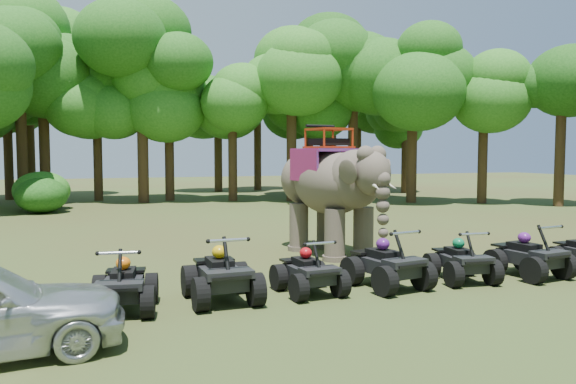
# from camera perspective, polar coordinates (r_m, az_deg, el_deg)

# --- Properties ---
(ground) EXTENTS (110.00, 110.00, 0.00)m
(ground) POSITION_cam_1_polar(r_m,az_deg,el_deg) (13.01, 1.80, -8.72)
(ground) COLOR #47381E
(ground) RESTS_ON ground
(elephant) EXTENTS (2.68, 4.62, 3.65)m
(elephant) POSITION_cam_1_polar(r_m,az_deg,el_deg) (15.88, 4.31, 0.23)
(elephant) COLOR brown
(elephant) RESTS_ON ground
(atv_0) EXTENTS (1.44, 1.79, 1.20)m
(atv_0) POSITION_cam_1_polar(r_m,az_deg,el_deg) (10.67, -16.46, -8.43)
(atv_0) COLOR black
(atv_0) RESTS_ON ground
(atv_1) EXTENTS (1.31, 1.78, 1.31)m
(atv_1) POSITION_cam_1_polar(r_m,az_deg,el_deg) (11.00, -6.79, -7.61)
(atv_1) COLOR black
(atv_1) RESTS_ON ground
(atv_2) EXTENTS (1.24, 1.62, 1.14)m
(atv_2) POSITION_cam_1_polar(r_m,az_deg,el_deg) (11.51, 2.11, -7.49)
(atv_2) COLOR black
(atv_2) RESTS_ON ground
(atv_3) EXTENTS (1.53, 1.92, 1.29)m
(atv_3) POSITION_cam_1_polar(r_m,az_deg,el_deg) (12.18, 10.05, -6.58)
(atv_3) COLOR black
(atv_3) RESTS_ON ground
(atv_4) EXTENTS (1.34, 1.71, 1.17)m
(atv_4) POSITION_cam_1_polar(r_m,az_deg,el_deg) (13.19, 17.20, -6.14)
(atv_4) COLOR black
(atv_4) RESTS_ON ground
(atv_5) EXTENTS (1.43, 1.83, 1.26)m
(atv_5) POSITION_cam_1_polar(r_m,az_deg,el_deg) (14.17, 23.30, -5.42)
(atv_5) COLOR black
(atv_5) RESTS_ON ground
(tree_0) EXTENTS (5.80, 5.80, 8.28)m
(tree_0) POSITION_cam_1_polar(r_m,az_deg,el_deg) (34.44, -11.99, 6.03)
(tree_0) COLOR #195114
(tree_0) RESTS_ON ground
(tree_1) EXTENTS (5.28, 5.28, 7.54)m
(tree_1) POSITION_cam_1_polar(r_m,az_deg,el_deg) (33.55, -5.66, 5.52)
(tree_1) COLOR #195114
(tree_1) RESTS_ON ground
(tree_2) EXTENTS (6.77, 6.77, 9.67)m
(tree_2) POSITION_cam_1_polar(r_m,az_deg,el_deg) (33.38, 0.36, 7.38)
(tree_2) COLOR #195114
(tree_2) RESTS_ON ground
(tree_3) EXTENTS (6.78, 6.78, 9.69)m
(tree_3) POSITION_cam_1_polar(r_m,az_deg,el_deg) (34.70, 6.61, 7.24)
(tree_3) COLOR #195114
(tree_3) RESTS_ON ground
(tree_4) EXTENTS (6.47, 6.47, 9.24)m
(tree_4) POSITION_cam_1_polar(r_m,az_deg,el_deg) (33.14, 12.52, 6.94)
(tree_4) COLOR #195114
(tree_4) RESTS_ON ground
(tree_5) EXTENTS (5.42, 5.42, 7.74)m
(tree_5) POSITION_cam_1_polar(r_m,az_deg,el_deg) (33.73, 19.21, 5.48)
(tree_5) COLOR #195114
(tree_5) RESTS_ON ground
(tree_6) EXTENTS (5.29, 5.29, 7.55)m
(tree_6) POSITION_cam_1_polar(r_m,az_deg,el_deg) (33.35, 25.95, 5.16)
(tree_6) COLOR #195114
(tree_6) RESTS_ON ground
(tree_32) EXTENTS (6.53, 6.53, 9.33)m
(tree_32) POSITION_cam_1_polar(r_m,az_deg,el_deg) (34.89, -25.49, 6.57)
(tree_32) COLOR #195114
(tree_32) RESTS_ON ground
(tree_33) EXTENTS (5.12, 5.12, 7.31)m
(tree_33) POSITION_cam_1_polar(r_m,az_deg,el_deg) (35.47, -18.79, 5.07)
(tree_33) COLOR #195114
(tree_33) RESTS_ON ground
(tree_34) EXTENTS (4.91, 4.91, 7.01)m
(tree_34) POSITION_cam_1_polar(r_m,az_deg,el_deg) (41.00, 11.82, 4.81)
(tree_34) COLOR #195114
(tree_34) RESTS_ON ground
(tree_36) EXTENTS (6.56, 6.56, 9.38)m
(tree_36) POSITION_cam_1_polar(r_m,az_deg,el_deg) (41.72, -7.13, 6.47)
(tree_36) COLOR #195114
(tree_36) RESTS_ON ground
(tree_37) EXTENTS (7.14, 7.14, 10.20)m
(tree_37) POSITION_cam_1_polar(r_m,az_deg,el_deg) (36.48, 4.46, 7.49)
(tree_37) COLOR #195114
(tree_37) RESTS_ON ground
(tree_38) EXTENTS (7.12, 7.12, 10.18)m
(tree_38) POSITION_cam_1_polar(r_m,az_deg,el_deg) (43.86, 7.08, 6.87)
(tree_38) COLOR #195114
(tree_38) RESTS_ON ground
(tree_40) EXTENTS (5.44, 5.44, 7.77)m
(tree_40) POSITION_cam_1_polar(r_m,az_deg,el_deg) (38.23, -26.59, 5.11)
(tree_40) COLOR #195114
(tree_40) RESTS_ON ground
(tree_41) EXTENTS (6.77, 6.77, 9.67)m
(tree_41) POSITION_cam_1_polar(r_m,az_deg,el_deg) (35.35, -23.58, 6.86)
(tree_41) COLOR #195114
(tree_41) RESTS_ON ground
(tree_42) EXTENTS (5.21, 5.21, 7.44)m
(tree_42) POSITION_cam_1_polar(r_m,az_deg,el_deg) (37.84, 2.18, 5.29)
(tree_42) COLOR #195114
(tree_42) RESTS_ON ground
(tree_43) EXTENTS (5.94, 5.94, 8.49)m
(tree_43) POSITION_cam_1_polar(r_m,az_deg,el_deg) (43.05, -3.11, 5.83)
(tree_43) COLOR #195114
(tree_43) RESTS_ON ground
(tree_44) EXTENTS (7.45, 7.45, 10.64)m
(tree_44) POSITION_cam_1_polar(r_m,az_deg,el_deg) (33.44, -14.60, 8.08)
(tree_44) COLOR #195114
(tree_44) RESTS_ON ground
(tree_45) EXTENTS (5.20, 5.20, 7.42)m
(tree_45) POSITION_cam_1_polar(r_m,az_deg,el_deg) (34.98, 3.67, 5.38)
(tree_45) COLOR #195114
(tree_45) RESTS_ON ground
(tree_47) EXTENTS (7.65, 7.65, 10.92)m
(tree_47) POSITION_cam_1_polar(r_m,az_deg,el_deg) (38.60, -24.88, 7.49)
(tree_47) COLOR #195114
(tree_47) RESTS_ON ground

